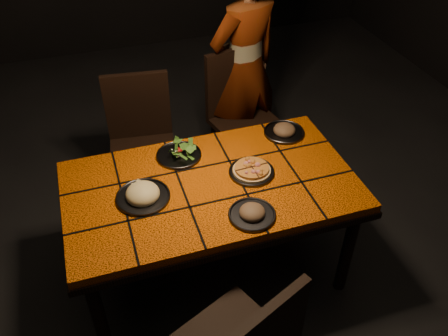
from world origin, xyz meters
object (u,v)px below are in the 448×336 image
object	(u,v)px
chair_far_right	(241,109)
plate_pizza	(252,171)
chair_far_left	(141,136)
dining_table	(211,193)
plate_pasta	(143,195)
diner	(244,68)

from	to	relation	value
chair_far_right	plate_pizza	xyz separation A→B (m)	(-0.27, -0.90, 0.19)
chair_far_left	plate_pizza	bearing A→B (deg)	-51.29
dining_table	plate_pasta	xyz separation A→B (m)	(-0.38, -0.01, 0.10)
diner	plate_pasta	world-z (taller)	diner
plate_pizza	chair_far_left	bearing A→B (deg)	121.32
diner	plate_pizza	size ratio (longest dim) A/B	6.42
dining_table	plate_pizza	size ratio (longest dim) A/B	6.25
dining_table	plate_pizza	world-z (taller)	plate_pizza
dining_table	plate_pizza	distance (m)	0.26
dining_table	plate_pasta	bearing A→B (deg)	-179.13
dining_table	chair_far_left	size ratio (longest dim) A/B	1.65
plate_pizza	plate_pasta	bearing A→B (deg)	-178.56
plate_pizza	plate_pasta	world-z (taller)	plate_pasta
diner	chair_far_left	bearing A→B (deg)	-5.03
dining_table	chair_far_right	distance (m)	1.05
chair_far_left	diner	world-z (taller)	diner
diner	plate_pasta	bearing A→B (deg)	27.82
dining_table	diner	bearing A→B (deg)	61.24
dining_table	chair_far_right	xyz separation A→B (m)	(0.51, 0.91, -0.09)
chair_far_left	plate_pizza	size ratio (longest dim) A/B	3.80
dining_table	diner	distance (m)	1.22
chair_far_right	diner	bearing A→B (deg)	52.07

